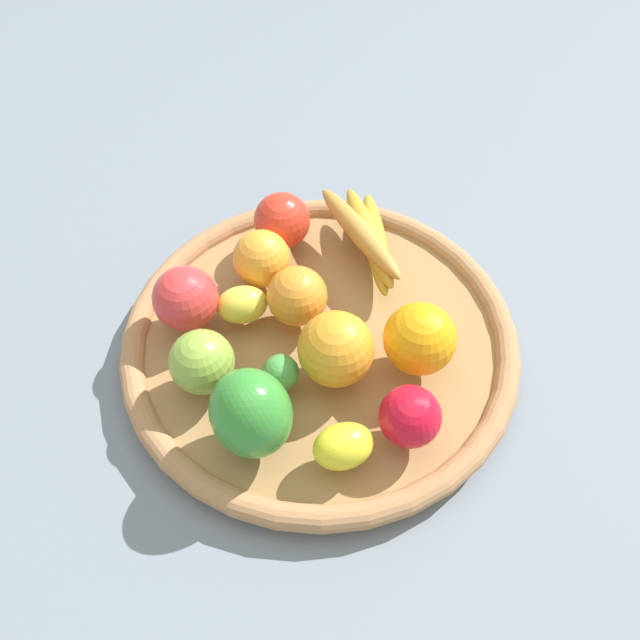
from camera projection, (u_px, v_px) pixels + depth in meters
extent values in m
plane|color=slate|center=(320.00, 350.00, 0.79)|extent=(2.40, 2.40, 0.00)
cylinder|color=#9F7646|center=(320.00, 344.00, 0.78)|extent=(0.45, 0.45, 0.03)
torus|color=#AA774D|center=(320.00, 338.00, 0.77)|extent=(0.47, 0.47, 0.03)
sphere|color=orange|center=(336.00, 349.00, 0.69)|extent=(0.11, 0.11, 0.08)
sphere|color=#88A93C|center=(202.00, 362.00, 0.69)|extent=(0.09, 0.09, 0.07)
sphere|color=orange|center=(297.00, 296.00, 0.74)|extent=(0.10, 0.10, 0.07)
sphere|color=red|center=(282.00, 221.00, 0.82)|extent=(0.08, 0.08, 0.07)
sphere|color=red|center=(186.00, 299.00, 0.74)|extent=(0.09, 0.09, 0.08)
ellipsoid|color=gold|center=(376.00, 242.00, 0.83)|extent=(0.08, 0.18, 0.03)
ellipsoid|color=#BB902A|center=(369.00, 236.00, 0.81)|extent=(0.05, 0.18, 0.03)
ellipsoid|color=#BB8637|center=(359.00, 232.00, 0.80)|extent=(0.05, 0.18, 0.03)
ellipsoid|color=yellow|center=(343.00, 446.00, 0.64)|extent=(0.07, 0.05, 0.05)
sphere|color=orange|center=(262.00, 259.00, 0.78)|extent=(0.10, 0.10, 0.07)
ellipsoid|color=#358A31|center=(251.00, 413.00, 0.63)|extent=(0.10, 0.11, 0.10)
sphere|color=orange|center=(420.00, 339.00, 0.70)|extent=(0.11, 0.11, 0.08)
sphere|color=red|center=(410.00, 416.00, 0.65)|extent=(0.07, 0.07, 0.06)
ellipsoid|color=yellow|center=(242.00, 305.00, 0.75)|extent=(0.07, 0.06, 0.04)
sphere|color=#459643|center=(281.00, 373.00, 0.70)|extent=(0.05, 0.05, 0.04)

